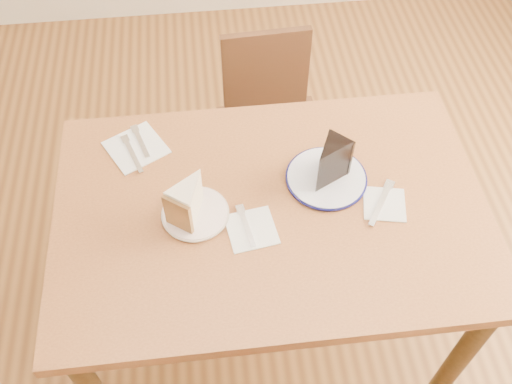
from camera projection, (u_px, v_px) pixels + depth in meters
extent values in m
plane|color=#4F2E15|center=(267.00, 322.00, 2.17)|extent=(4.00, 4.00, 0.00)
cube|color=brown|center=(271.00, 210.00, 1.59)|extent=(1.20, 0.80, 0.04)
cylinder|color=#301E0E|center=(460.00, 357.00, 1.72)|extent=(0.06, 0.06, 0.71)
cylinder|color=#301E0E|center=(109.00, 209.00, 2.06)|extent=(0.06, 0.06, 0.71)
cylinder|color=#301E0E|center=(400.00, 182.00, 2.13)|extent=(0.06, 0.06, 0.71)
cube|color=black|center=(273.00, 140.00, 2.18)|extent=(0.41, 0.41, 0.04)
cylinder|color=black|center=(302.00, 141.00, 2.47)|extent=(0.03, 0.03, 0.40)
cylinder|color=black|center=(227.00, 151.00, 2.43)|extent=(0.03, 0.03, 0.40)
cylinder|color=black|center=(320.00, 201.00, 2.27)|extent=(0.03, 0.03, 0.40)
cylinder|color=black|center=(239.00, 213.00, 2.24)|extent=(0.03, 0.03, 0.40)
cube|color=black|center=(266.00, 71.00, 2.13)|extent=(0.33, 0.05, 0.35)
cylinder|color=white|center=(195.00, 214.00, 1.55)|extent=(0.18, 0.18, 0.01)
cylinder|color=white|center=(326.00, 178.00, 1.63)|extent=(0.22, 0.22, 0.01)
cube|color=white|center=(252.00, 229.00, 1.53)|extent=(0.14, 0.14, 0.00)
cube|color=white|center=(384.00, 204.00, 1.58)|extent=(0.14, 0.14, 0.00)
cube|color=white|center=(136.00, 147.00, 1.71)|extent=(0.21, 0.21, 0.00)
cube|color=silver|center=(246.00, 226.00, 1.53)|extent=(0.04, 0.14, 0.00)
cube|color=silver|center=(381.00, 203.00, 1.57)|extent=(0.11, 0.15, 0.00)
cube|color=white|center=(141.00, 141.00, 1.71)|extent=(0.06, 0.14, 0.00)
cube|color=silver|center=(133.00, 154.00, 1.68)|extent=(0.07, 0.16, 0.00)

